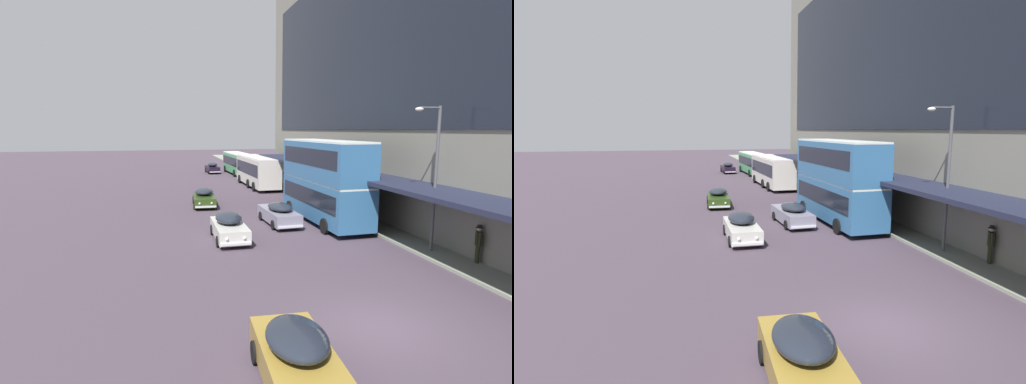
% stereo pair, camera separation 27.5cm
% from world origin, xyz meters
% --- Properties ---
extents(ground, '(240.00, 240.00, 0.00)m').
position_xyz_m(ground, '(0.00, 0.00, 0.00)').
color(ground, '#453845').
extents(transit_bus_kerbside_front, '(2.93, 10.73, 3.44)m').
position_xyz_m(transit_bus_kerbside_front, '(3.85, 33.06, 1.96)').
color(transit_bus_kerbside_front, beige).
rests_on(transit_bus_kerbside_front, ground).
extents(transit_bus_kerbside_rear, '(3.02, 10.05, 5.78)m').
position_xyz_m(transit_bus_kerbside_rear, '(4.22, 14.73, 3.12)').
color(transit_bus_kerbside_rear, '#306493').
rests_on(transit_bus_kerbside_rear, ground).
extents(transit_bus_kerbside_far, '(2.94, 10.31, 3.12)m').
position_xyz_m(transit_bus_kerbside_far, '(4.17, 46.52, 1.80)').
color(transit_bus_kerbside_far, '#489D60').
rests_on(transit_bus_kerbside_far, ground).
extents(sedan_lead_near, '(2.03, 4.95, 1.53)m').
position_xyz_m(sedan_lead_near, '(0.96, 14.79, 0.76)').
color(sedan_lead_near, gray).
rests_on(sedan_lead_near, ground).
extents(sedan_oncoming_front, '(1.91, 4.71, 1.62)m').
position_xyz_m(sedan_oncoming_front, '(0.72, 48.93, 0.79)').
color(sedan_oncoming_front, black).
rests_on(sedan_oncoming_front, ground).
extents(sedan_trailing_mid, '(1.94, 4.62, 1.61)m').
position_xyz_m(sedan_trailing_mid, '(-3.05, 11.74, 0.79)').
color(sedan_trailing_mid, beige).
rests_on(sedan_trailing_mid, ground).
extents(sedan_lead_mid, '(2.10, 4.92, 1.52)m').
position_xyz_m(sedan_lead_mid, '(-3.34, 22.80, 0.75)').
color(sedan_lead_mid, '#2A3F15').
rests_on(sedan_lead_mid, ground).
extents(sedan_oncoming_rear, '(2.11, 4.52, 1.58)m').
position_xyz_m(sedan_oncoming_rear, '(-3.69, -2.34, 0.78)').
color(sedan_oncoming_rear, olive).
rests_on(sedan_oncoming_rear, ground).
extents(pedestrian_at_kerb, '(0.42, 0.54, 1.86)m').
position_xyz_m(pedestrian_at_kerb, '(7.79, 4.38, 1.18)').
color(pedestrian_at_kerb, '#262B19').
rests_on(pedestrian_at_kerb, sidewalk_kerb).
extents(street_lamp, '(1.50, 0.28, 7.53)m').
position_xyz_m(street_lamp, '(6.74, 6.59, 4.49)').
color(street_lamp, '#4C4C51').
rests_on(street_lamp, sidewalk_kerb).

